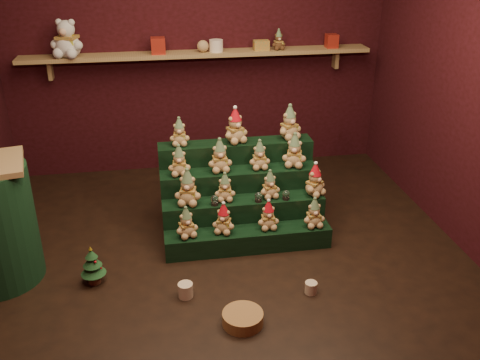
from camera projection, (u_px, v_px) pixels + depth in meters
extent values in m
plane|color=black|center=(226.00, 261.00, 4.38)|extent=(4.00, 4.00, 0.00)
cube|color=black|center=(197.00, 41.00, 5.61)|extent=(4.00, 0.10, 2.80)
cube|color=black|center=(301.00, 251.00, 1.95)|extent=(4.00, 0.10, 2.80)
cube|color=#A08050|center=(199.00, 54.00, 5.49)|extent=(3.60, 0.26, 0.04)
cube|color=#A08050|center=(50.00, 70.00, 5.38)|extent=(0.04, 0.12, 0.20)
cube|color=#A08050|center=(336.00, 59.00, 5.83)|extent=(0.04, 0.12, 0.20)
cube|color=black|center=(248.00, 240.00, 4.51)|extent=(1.40, 0.22, 0.18)
cube|color=black|center=(244.00, 218.00, 4.66)|extent=(1.40, 0.22, 0.36)
cube|color=black|center=(240.00, 197.00, 4.82)|extent=(1.40, 0.22, 0.54)
cube|color=black|center=(236.00, 178.00, 4.98)|extent=(1.40, 0.22, 0.72)
cylinder|color=black|center=(215.00, 204.00, 4.49)|extent=(0.06, 0.06, 0.03)
sphere|color=white|center=(215.00, 199.00, 4.47)|extent=(0.07, 0.07, 0.07)
cylinder|color=black|center=(258.00, 200.00, 4.55)|extent=(0.06, 0.06, 0.02)
sphere|color=white|center=(258.00, 196.00, 4.53)|extent=(0.06, 0.06, 0.06)
cylinder|color=black|center=(286.00, 198.00, 4.58)|extent=(0.06, 0.06, 0.02)
sphere|color=white|center=(286.00, 194.00, 4.56)|extent=(0.06, 0.06, 0.06)
cylinder|color=#4D2A1B|center=(95.00, 280.00, 4.10)|extent=(0.10, 0.10, 0.05)
cone|color=#153B19|center=(93.00, 268.00, 4.06)|extent=(0.19, 0.19, 0.10)
cone|color=#153B19|center=(92.00, 261.00, 4.03)|extent=(0.14, 0.14, 0.09)
cone|color=#153B19|center=(91.00, 254.00, 4.00)|extent=(0.10, 0.10, 0.07)
cone|color=gold|center=(90.00, 248.00, 3.98)|extent=(0.03, 0.03, 0.03)
cylinder|color=#CAB495|center=(186.00, 290.00, 3.93)|extent=(0.11, 0.11, 0.11)
cylinder|color=#CAB495|center=(311.00, 288.00, 3.98)|extent=(0.09, 0.09, 0.09)
cylinder|color=olive|center=(243.00, 318.00, 3.67)|extent=(0.35, 0.35, 0.09)
cube|color=#AD291A|center=(158.00, 46.00, 5.37)|extent=(0.14, 0.14, 0.16)
cylinder|color=beige|center=(216.00, 46.00, 5.47)|extent=(0.14, 0.14, 0.12)
cube|color=#AD291A|center=(332.00, 41.00, 5.65)|extent=(0.12, 0.12, 0.14)
sphere|color=#A5845B|center=(203.00, 46.00, 5.45)|extent=(0.12, 0.12, 0.12)
cube|color=orange|center=(261.00, 45.00, 5.54)|extent=(0.16, 0.10, 0.10)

